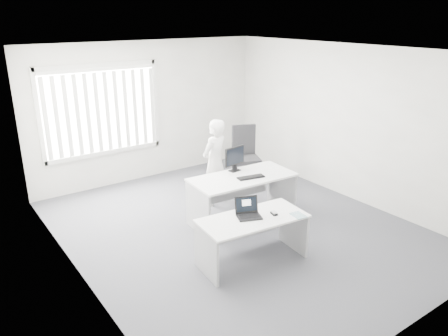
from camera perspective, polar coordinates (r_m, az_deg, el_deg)
ground at (r=7.16m, az=1.64°, el=-7.82°), size 6.00×6.00×0.00m
wall_back at (r=9.12m, az=-9.82°, el=7.33°), size 5.00×0.02×2.80m
wall_front at (r=4.77m, az=24.28°, el=-5.74°), size 5.00×0.02×2.80m
wall_left at (r=5.56m, az=-19.22°, el=-1.50°), size 0.02×6.00×2.80m
wall_right at (r=8.34m, az=15.63°, el=5.74°), size 0.02×6.00×2.80m
ceiling at (r=6.37m, az=1.89°, el=15.12°), size 5.00×6.00×0.02m
window at (r=8.68m, az=-15.72°, el=7.28°), size 2.32×0.06×1.76m
blinds at (r=8.63m, az=-15.56°, el=7.02°), size 2.20×0.10×1.50m
desk_near at (r=6.06m, az=3.73°, el=-8.07°), size 1.54×0.84×0.67m
desk_far at (r=7.20m, az=2.42°, el=-2.72°), size 1.77×0.91×0.78m
office_chair at (r=8.90m, az=2.83°, el=0.36°), size 0.87×0.87×1.17m
person at (r=7.75m, az=-1.21°, el=0.71°), size 0.66×0.54×1.57m
laptop at (r=5.92m, az=3.33°, el=-5.38°), size 0.41×0.39×0.25m
paper_sheet at (r=6.07m, az=7.01°, el=-6.15°), size 0.35×0.29×0.00m
mouse at (r=6.08m, az=6.56°, el=-5.86°), size 0.09×0.12×0.05m
booklet at (r=6.10m, az=9.70°, el=-6.10°), size 0.18×0.23×0.01m
keyboard at (r=7.05m, az=3.54°, el=-1.21°), size 0.47×0.24×0.02m
monitor at (r=7.29m, az=1.40°, el=1.19°), size 0.43×0.18×0.42m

